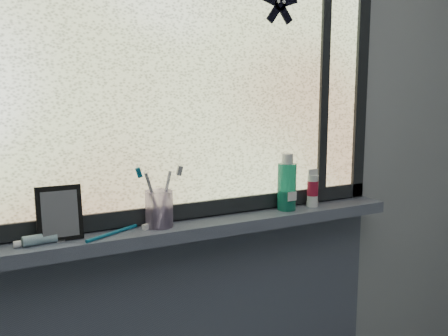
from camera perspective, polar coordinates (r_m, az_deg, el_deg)
name	(u,v)px	position (r m, az deg, el deg)	size (l,w,h in m)	color
wall_back	(167,149)	(1.60, -6.56, 2.15)	(3.00, 0.01, 2.50)	#9EA3A8
windowsill	(177,231)	(1.58, -5.40, -7.16)	(1.62, 0.14, 0.04)	#4F5669
window_pane	(168,59)	(1.57, -6.44, 12.26)	(1.50, 0.01, 1.00)	silver
frame_bottom	(171,212)	(1.61, -6.08, -5.02)	(1.60, 0.03, 0.05)	black
frame_right	(360,65)	(1.99, 15.33, 11.33)	(0.05, 0.03, 1.10)	black
frame_mullion	(324,64)	(1.87, 11.33, 11.62)	(0.04, 0.03, 1.00)	black
starfish_sticker	(280,4)	(1.77, 6.40, 18.10)	(0.15, 0.02, 0.15)	black
vanity_mirror	(59,213)	(1.47, -18.31, -4.93)	(0.12, 0.06, 0.15)	black
toothpaste_tube	(39,240)	(1.46, -20.38, -7.67)	(0.16, 0.03, 0.03)	silver
toothbrush_cup	(159,209)	(1.55, -7.42, -4.65)	(0.09, 0.09, 0.11)	#B89DD0
toothbrush_lying	(112,232)	(1.50, -12.64, -7.17)	(0.24, 0.02, 0.02)	#0D5D7D
mouthwash_bottle	(287,182)	(1.75, 7.19, -1.59)	(0.07, 0.07, 0.16)	#1B8F72
cream_tube	(313,187)	(1.82, 10.10, -2.10)	(0.04, 0.04, 0.10)	silver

